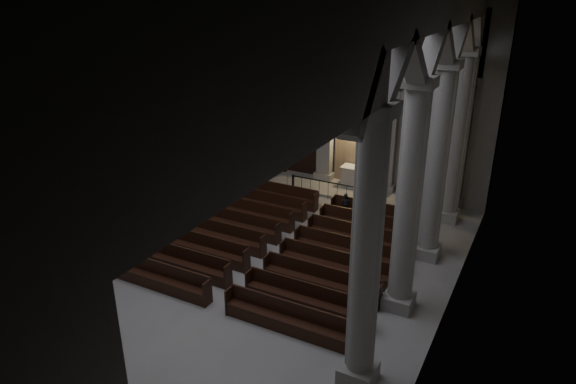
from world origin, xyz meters
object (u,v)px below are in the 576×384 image
Objects in this scene: altar at (361,177)px; worshipper at (345,205)px; altar_rail at (337,189)px; candle_stand_left at (287,182)px; candle_stand_right at (403,203)px; pews at (281,245)px.

worshipper is at bearing -81.07° from altar.
altar reaches higher than altar_rail.
candle_stand_left is at bearing 154.22° from worshipper.
candle_stand_right is (3.32, 0.46, -0.28)m from altar_rail.
pews is at bearing -64.31° from candle_stand_left.
altar is 3.29m from candle_stand_right.
candle_stand_right reaches higher than altar.
candle_stand_left is (-3.59, -1.75, -0.30)m from altar.
worshipper is (1.07, -1.55, -0.09)m from altar_rail.
candle_stand_left reaches higher than altar.
candle_stand_right is at bearing 0.83° from candle_stand_left.
altar is 0.42× the size of altar_rail.
pews is (0.00, -6.08, -0.35)m from altar_rail.
candle_stand_left reaches higher than altar_rail.
pews is 8.45× the size of worshipper.
altar is at bearing 77.00° from altar_rail.
candle_stand_left is 1.25× the size of worshipper.
altar reaches higher than worshipper.
candle_stand_right is 3.02m from worshipper.
altar is 1.47× the size of candle_stand_right.
altar_rail is 0.52× the size of pews.
worshipper is (0.58, -3.67, -0.11)m from altar.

